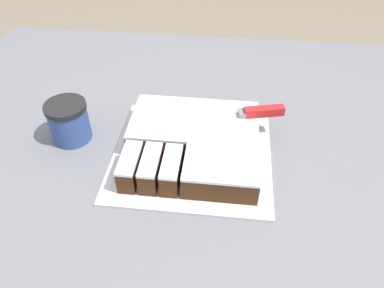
{
  "coord_description": "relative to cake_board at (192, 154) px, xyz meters",
  "views": [
    {
      "loc": [
        0.13,
        -0.73,
        1.51
      ],
      "look_at": [
        0.05,
        -0.08,
        0.92
      ],
      "focal_mm": 35.0,
      "sensor_mm": 36.0,
      "label": 1
    }
  ],
  "objects": [
    {
      "name": "countertop",
      "position": [
        -0.05,
        0.08,
        -0.44
      ],
      "size": [
        1.4,
        1.1,
        0.88
      ],
      "color": "slate",
      "rests_on": "ground_plane"
    },
    {
      "name": "cake_board",
      "position": [
        0.0,
        0.0,
        0.0
      ],
      "size": [
        0.37,
        0.35,
        0.01
      ],
      "color": "silver",
      "rests_on": "countertop"
    },
    {
      "name": "cake",
      "position": [
        0.0,
        0.0,
        0.03
      ],
      "size": [
        0.31,
        0.29,
        0.06
      ],
      "color": "#472814",
      "rests_on": "cake_board"
    },
    {
      "name": "knife",
      "position": [
        0.12,
        0.08,
        0.07
      ],
      "size": [
        0.31,
        0.1,
        0.02
      ],
      "rotation": [
        0.0,
        0.0,
        3.39
      ],
      "color": "silver",
      "rests_on": "cake"
    },
    {
      "name": "coffee_cup",
      "position": [
        -0.31,
        0.03,
        0.05
      ],
      "size": [
        0.1,
        0.1,
        0.1
      ],
      "color": "#334C8C",
      "rests_on": "countertop"
    }
  ]
}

